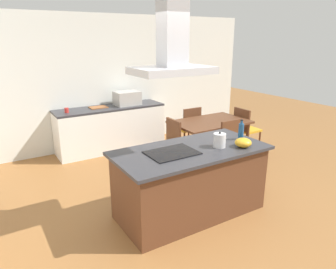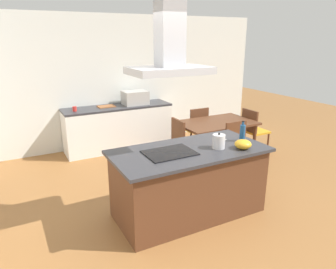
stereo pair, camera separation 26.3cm
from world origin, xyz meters
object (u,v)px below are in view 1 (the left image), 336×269
object	(u,v)px
countertop_microwave	(127,98)
chair_at_left_end	(168,142)
mixing_bowl	(243,143)
cutting_board	(98,107)
dining_table	(210,125)
coffee_mug_red	(67,110)
chair_at_right_end	(245,127)
chair_facing_back_wall	(189,125)
olive_oil_bottle	(241,131)
chair_facing_island	(234,143)
tea_kettle	(220,140)
cooktop	(172,153)
range_hood	(172,51)

from	to	relation	value
countertop_microwave	chair_at_left_end	xyz separation A→B (m)	(0.07, -1.50, -0.53)
mixing_bowl	cutting_board	size ratio (longest dim) A/B	0.62
dining_table	coffee_mug_red	bearing A→B (deg)	147.22
dining_table	chair_at_right_end	xyz separation A→B (m)	(0.92, 0.00, -0.16)
countertop_microwave	dining_table	xyz separation A→B (m)	(0.99, -1.50, -0.37)
countertop_microwave	chair_at_right_end	xyz separation A→B (m)	(1.90, -1.50, -0.53)
chair_facing_back_wall	olive_oil_bottle	bearing A→B (deg)	-106.74
coffee_mug_red	chair_facing_island	distance (m)	3.12
olive_oil_bottle	chair_at_left_end	distance (m)	1.54
tea_kettle	olive_oil_bottle	distance (m)	0.46
chair_facing_island	chair_at_left_end	world-z (taller)	same
dining_table	chair_facing_island	size ratio (longest dim) A/B	1.57
tea_kettle	coffee_mug_red	bearing A→B (deg)	111.58
chair_at_right_end	chair_facing_back_wall	world-z (taller)	same
cutting_board	chair_at_left_end	bearing A→B (deg)	-66.23
tea_kettle	chair_facing_island	bearing A→B (deg)	37.97
cooktop	countertop_microwave	size ratio (longest dim) A/B	1.20
chair_facing_island	olive_oil_bottle	bearing A→B (deg)	-129.59
countertop_microwave	mixing_bowl	bearing A→B (deg)	-86.96
olive_oil_bottle	chair_at_right_end	size ratio (longest dim) A/B	0.32
cooktop	countertop_microwave	xyz separation A→B (m)	(0.73, 2.88, 0.13)
tea_kettle	range_hood	world-z (taller)	range_hood
olive_oil_bottle	mixing_bowl	xyz separation A→B (m)	(-0.19, -0.24, -0.06)
countertop_microwave	chair_facing_back_wall	xyz separation A→B (m)	(0.99, -0.83, -0.53)
coffee_mug_red	range_hood	world-z (taller)	range_hood
tea_kettle	chair_facing_island	size ratio (longest dim) A/B	0.24
coffee_mug_red	dining_table	xyz separation A→B (m)	(2.25, -1.45, -0.28)
countertop_microwave	chair_at_left_end	bearing A→B (deg)	-87.16
cutting_board	chair_at_right_end	xyz separation A→B (m)	(2.51, -1.55, -0.40)
olive_oil_bottle	dining_table	world-z (taller)	olive_oil_bottle
coffee_mug_red	chair_at_left_end	world-z (taller)	coffee_mug_red
cooktop	chair_at_right_end	size ratio (longest dim) A/B	0.67
cooktop	cutting_board	xyz separation A→B (m)	(0.12, 2.93, 0.00)
chair_at_right_end	chair_facing_back_wall	distance (m)	1.13
countertop_microwave	range_hood	world-z (taller)	range_hood
tea_kettle	chair_at_left_end	distance (m)	1.59
mixing_bowl	countertop_microwave	world-z (taller)	countertop_microwave
countertop_microwave	chair_facing_island	world-z (taller)	countertop_microwave
chair_facing_back_wall	dining_table	bearing A→B (deg)	-90.00
coffee_mug_red	cutting_board	world-z (taller)	coffee_mug_red
tea_kettle	chair_at_right_end	size ratio (longest dim) A/B	0.24
cooktop	dining_table	xyz separation A→B (m)	(1.72, 1.38, -0.24)
tea_kettle	mixing_bowl	bearing A→B (deg)	-31.98
chair_at_right_end	chair_facing_island	size ratio (longest dim) A/B	1.00
olive_oil_bottle	chair_at_right_end	xyz separation A→B (m)	(1.54, 1.43, -0.51)
tea_kettle	chair_at_left_end	xyz separation A→B (m)	(0.16, 1.51, -0.48)
chair_facing_back_wall	countertop_microwave	bearing A→B (deg)	139.86
dining_table	chair_facing_island	distance (m)	0.68
dining_table	chair_facing_island	world-z (taller)	chair_facing_island
cutting_board	dining_table	size ratio (longest dim) A/B	0.24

